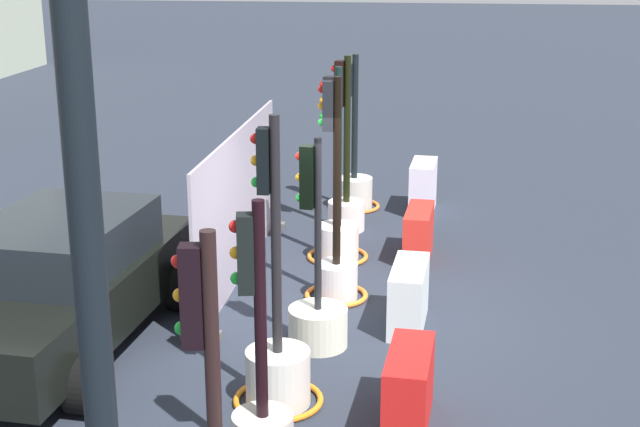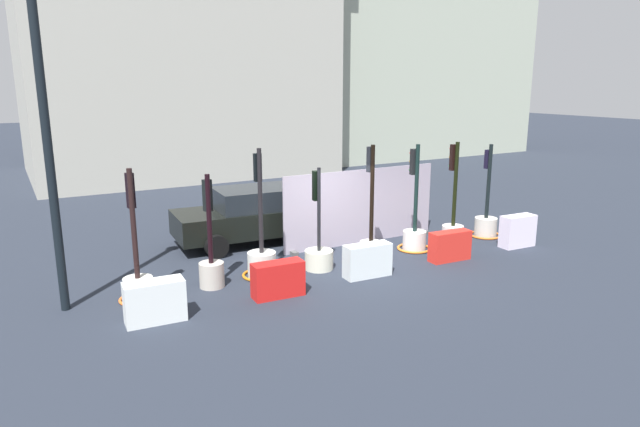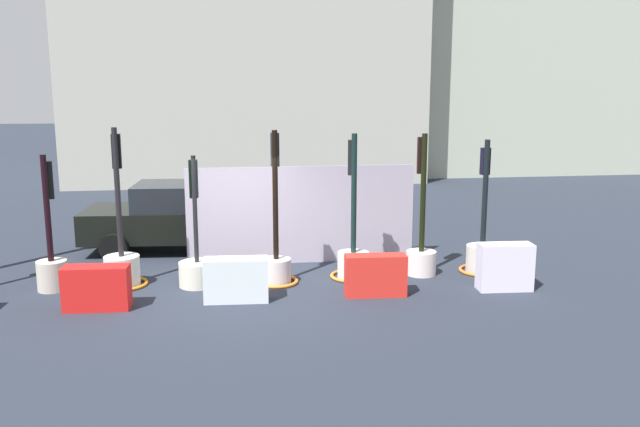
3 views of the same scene
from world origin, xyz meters
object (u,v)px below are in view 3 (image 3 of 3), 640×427
traffic_light_4 (276,258)px  traffic_light_3 (197,264)px  traffic_light_2 (122,262)px  car_black_sedan (184,216)px  traffic_light_7 (482,251)px  traffic_light_6 (421,244)px  construction_barrier_2 (236,280)px  construction_barrier_4 (505,267)px  traffic_light_5 (353,254)px  traffic_light_1 (51,259)px  construction_barrier_3 (375,275)px  construction_barrier_1 (97,288)px

traffic_light_4 → traffic_light_3: bearing=178.7°
traffic_light_2 → car_black_sedan: (1.03, 2.79, 0.34)m
traffic_light_4 → traffic_light_7: bearing=2.6°
traffic_light_6 → construction_barrier_2: traffic_light_6 is taller
traffic_light_3 → car_black_sedan: 3.06m
traffic_light_6 → traffic_light_7: 1.34m
construction_barrier_2 → construction_barrier_4: 5.10m
traffic_light_5 → traffic_light_1: bearing=-179.9°
car_black_sedan → traffic_light_7: bearing=-24.3°
construction_barrier_3 → traffic_light_3: bearing=161.7°
traffic_light_4 → construction_barrier_1: 3.42m
construction_barrier_3 → traffic_light_2: bearing=164.6°
construction_barrier_2 → traffic_light_4: bearing=51.8°
construction_barrier_3 → traffic_light_6: bearing=45.2°
construction_barrier_1 → construction_barrier_3: same height
traffic_light_4 → traffic_light_7: (4.34, 0.20, -0.07)m
traffic_light_6 → traffic_light_7: traffic_light_6 is taller
construction_barrier_4 → traffic_light_6: bearing=135.6°
traffic_light_3 → car_black_sedan: (-0.42, 3.01, 0.37)m
construction_barrier_1 → construction_barrier_3: (4.99, 0.07, 0.00)m
construction_barrier_2 → construction_barrier_3: size_ratio=1.02×
traffic_light_5 → construction_barrier_2: 2.67m
traffic_light_1 → construction_barrier_4: traffic_light_1 is taller
traffic_light_1 → traffic_light_6: 7.29m
traffic_light_4 → traffic_light_1: bearing=177.8°
traffic_light_3 → construction_barrier_4: 5.94m
construction_barrier_4 → traffic_light_3: bearing=169.5°
traffic_light_1 → traffic_light_7: bearing=0.2°
traffic_light_1 → construction_barrier_2: traffic_light_1 is taller
traffic_light_2 → traffic_light_5: size_ratio=1.05×
traffic_light_4 → traffic_light_6: (3.02, 0.20, 0.12)m
traffic_light_7 → construction_barrier_4: traffic_light_7 is taller
construction_barrier_1 → traffic_light_7: bearing=10.0°
traffic_light_2 → traffic_light_5: traffic_light_2 is taller
construction_barrier_1 → construction_barrier_3: 4.99m
traffic_light_7 → traffic_light_3: bearing=-178.4°
traffic_light_3 → construction_barrier_3: traffic_light_3 is taller
traffic_light_3 → construction_barrier_4: traffic_light_3 is taller
traffic_light_1 → traffic_light_3: (2.73, -0.13, -0.17)m
traffic_light_5 → traffic_light_2: bearing=179.0°
traffic_light_3 → traffic_light_5: bearing=2.5°
traffic_light_4 → traffic_light_5: traffic_light_4 is taller
traffic_light_4 → traffic_light_7: traffic_light_4 is taller
traffic_light_7 → construction_barrier_1: (-7.56, -1.33, -0.06)m
construction_barrier_2 → construction_barrier_1: bearing=-177.5°
traffic_light_1 → traffic_light_4: 4.28m
traffic_light_5 → traffic_light_6: bearing=1.2°
construction_barrier_3 → car_black_sedan: (-3.73, 4.10, 0.42)m
traffic_light_4 → construction_barrier_1: size_ratio=2.63×
traffic_light_3 → construction_barrier_3: size_ratio=2.22×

